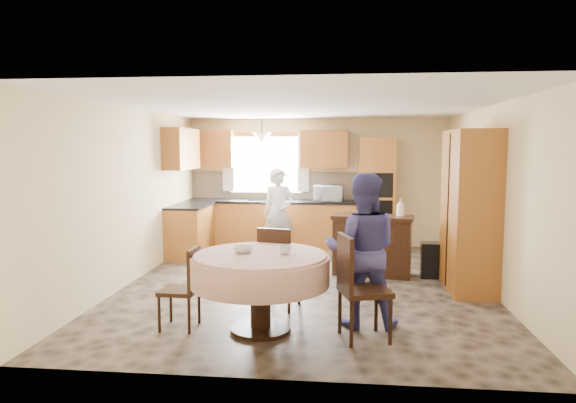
# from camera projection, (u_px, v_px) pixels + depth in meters

# --- Properties ---
(floor) EXTENTS (5.00, 6.00, 0.01)m
(floor) POSITION_uv_depth(u_px,v_px,m) (305.00, 285.00, 7.26)
(floor) COLOR brown
(floor) RESTS_ON ground
(ceiling) EXTENTS (5.00, 6.00, 0.01)m
(ceiling) POSITION_uv_depth(u_px,v_px,m) (306.00, 106.00, 6.99)
(ceiling) COLOR white
(ceiling) RESTS_ON wall_back
(wall_back) EXTENTS (5.00, 0.02, 2.50)m
(wall_back) POSITION_uv_depth(u_px,v_px,m) (316.00, 182.00, 10.09)
(wall_back) COLOR beige
(wall_back) RESTS_ON floor
(wall_front) EXTENTS (5.00, 0.02, 2.50)m
(wall_front) POSITION_uv_depth(u_px,v_px,m) (279.00, 232.00, 4.16)
(wall_front) COLOR beige
(wall_front) RESTS_ON floor
(wall_left) EXTENTS (0.02, 6.00, 2.50)m
(wall_left) POSITION_uv_depth(u_px,v_px,m) (133.00, 195.00, 7.39)
(wall_left) COLOR beige
(wall_left) RESTS_ON floor
(wall_right) EXTENTS (0.02, 6.00, 2.50)m
(wall_right) POSITION_uv_depth(u_px,v_px,m) (492.00, 199.00, 6.87)
(wall_right) COLOR beige
(wall_right) RESTS_ON floor
(window) EXTENTS (1.40, 0.03, 1.10)m
(window) POSITION_uv_depth(u_px,v_px,m) (266.00, 165.00, 10.14)
(window) COLOR white
(window) RESTS_ON wall_back
(curtain_left) EXTENTS (0.22, 0.02, 1.15)m
(curtain_left) POSITION_uv_depth(u_px,v_px,m) (228.00, 162.00, 10.16)
(curtain_left) COLOR white
(curtain_left) RESTS_ON wall_back
(curtain_right) EXTENTS (0.22, 0.02, 1.15)m
(curtain_right) POSITION_uv_depth(u_px,v_px,m) (303.00, 162.00, 10.01)
(curtain_right) COLOR white
(curtain_right) RESTS_ON wall_back
(base_cab_back) EXTENTS (3.30, 0.60, 0.88)m
(base_cab_back) POSITION_uv_depth(u_px,v_px,m) (272.00, 225.00, 9.97)
(base_cab_back) COLOR orange
(base_cab_back) RESTS_ON floor
(counter_back) EXTENTS (3.30, 0.64, 0.04)m
(counter_back) POSITION_uv_depth(u_px,v_px,m) (272.00, 201.00, 9.92)
(counter_back) COLOR black
(counter_back) RESTS_ON base_cab_back
(base_cab_left) EXTENTS (0.60, 1.20, 0.88)m
(base_cab_left) POSITION_uv_depth(u_px,v_px,m) (191.00, 231.00, 9.22)
(base_cab_left) COLOR orange
(base_cab_left) RESTS_ON floor
(counter_left) EXTENTS (0.64, 1.20, 0.04)m
(counter_left) POSITION_uv_depth(u_px,v_px,m) (190.00, 206.00, 9.17)
(counter_left) COLOR black
(counter_left) RESTS_ON base_cab_left
(backsplash) EXTENTS (3.30, 0.02, 0.55)m
(backsplash) POSITION_uv_depth(u_px,v_px,m) (273.00, 186.00, 10.18)
(backsplash) COLOR #CAB58F
(backsplash) RESTS_ON wall_back
(wall_cab_left) EXTENTS (0.85, 0.33, 0.72)m
(wall_cab_left) POSITION_uv_depth(u_px,v_px,m) (212.00, 149.00, 10.07)
(wall_cab_left) COLOR #AC652B
(wall_cab_left) RESTS_ON wall_back
(wall_cab_right) EXTENTS (0.90, 0.33, 0.72)m
(wall_cab_right) POSITION_uv_depth(u_px,v_px,m) (324.00, 149.00, 9.84)
(wall_cab_right) COLOR #AC652B
(wall_cab_right) RESTS_ON wall_back
(wall_cab_side) EXTENTS (0.33, 1.20, 0.72)m
(wall_cab_side) POSITION_uv_depth(u_px,v_px,m) (181.00, 149.00, 9.08)
(wall_cab_side) COLOR #AC652B
(wall_cab_side) RESTS_ON wall_left
(oven_tower) EXTENTS (0.66, 0.62, 2.12)m
(oven_tower) POSITION_uv_depth(u_px,v_px,m) (376.00, 194.00, 9.69)
(oven_tower) COLOR orange
(oven_tower) RESTS_ON floor
(oven_upper) EXTENTS (0.56, 0.01, 0.45)m
(oven_upper) POSITION_uv_depth(u_px,v_px,m) (378.00, 185.00, 9.35)
(oven_upper) COLOR black
(oven_upper) RESTS_ON oven_tower
(oven_lower) EXTENTS (0.56, 0.01, 0.45)m
(oven_lower) POSITION_uv_depth(u_px,v_px,m) (377.00, 212.00, 9.41)
(oven_lower) COLOR black
(oven_lower) RESTS_ON oven_tower
(pendant) EXTENTS (0.36, 0.36, 0.18)m
(pendant) POSITION_uv_depth(u_px,v_px,m) (262.00, 138.00, 9.61)
(pendant) COLOR beige
(pendant) RESTS_ON ceiling
(sideboard) EXTENTS (1.27, 0.70, 0.86)m
(sideboard) POSITION_uv_depth(u_px,v_px,m) (372.00, 247.00, 7.79)
(sideboard) COLOR #341D0E
(sideboard) RESTS_ON floor
(space_heater) EXTENTS (0.40, 0.29, 0.53)m
(space_heater) POSITION_uv_depth(u_px,v_px,m) (434.00, 260.00, 7.64)
(space_heater) COLOR black
(space_heater) RESTS_ON floor
(cupboard) EXTENTS (0.57, 1.14, 2.17)m
(cupboard) POSITION_uv_depth(u_px,v_px,m) (470.00, 211.00, 6.90)
(cupboard) COLOR orange
(cupboard) RESTS_ON floor
(dining_table) EXTENTS (1.45, 1.45, 0.83)m
(dining_table) POSITION_uv_depth(u_px,v_px,m) (260.00, 271.00, 5.37)
(dining_table) COLOR #341D0E
(dining_table) RESTS_ON floor
(chair_left) EXTENTS (0.40, 0.40, 0.88)m
(chair_left) POSITION_uv_depth(u_px,v_px,m) (185.00, 284.00, 5.47)
(chair_left) COLOR #341D0E
(chair_left) RESTS_ON floor
(chair_back) EXTENTS (0.52, 0.52, 1.00)m
(chair_back) POSITION_uv_depth(u_px,v_px,m) (277.00, 264.00, 6.11)
(chair_back) COLOR #341D0E
(chair_back) RESTS_ON floor
(chair_right) EXTENTS (0.58, 0.58, 1.07)m
(chair_right) POSITION_uv_depth(u_px,v_px,m) (356.00, 282.00, 5.13)
(chair_right) COLOR #341D0E
(chair_right) RESTS_ON floor
(framed_picture) EXTENTS (0.06, 0.52, 0.43)m
(framed_picture) POSITION_uv_depth(u_px,v_px,m) (486.00, 162.00, 7.06)
(framed_picture) COLOR gold
(framed_picture) RESTS_ON wall_right
(microwave) EXTENTS (0.58, 0.42, 0.30)m
(microwave) POSITION_uv_depth(u_px,v_px,m) (329.00, 193.00, 9.74)
(microwave) COLOR silver
(microwave) RESTS_ON counter_back
(person_sink) EXTENTS (0.67, 0.57, 1.57)m
(person_sink) POSITION_uv_depth(u_px,v_px,m) (279.00, 213.00, 9.09)
(person_sink) COLOR silver
(person_sink) RESTS_ON floor
(person_dining) EXTENTS (0.82, 0.64, 1.67)m
(person_dining) POSITION_uv_depth(u_px,v_px,m) (362.00, 250.00, 5.52)
(person_dining) COLOR #3E3C83
(person_dining) RESTS_ON floor
(bowl_sideboard) EXTENTS (0.29, 0.29, 0.05)m
(bowl_sideboard) POSITION_uv_depth(u_px,v_px,m) (350.00, 217.00, 7.78)
(bowl_sideboard) COLOR #B2B2B2
(bowl_sideboard) RESTS_ON sideboard
(bottle_sideboard) EXTENTS (0.16, 0.16, 0.32)m
(bottle_sideboard) POSITION_uv_depth(u_px,v_px,m) (400.00, 209.00, 7.69)
(bottle_sideboard) COLOR silver
(bottle_sideboard) RESTS_ON sideboard
(cup_table) EXTENTS (0.16, 0.16, 0.09)m
(cup_table) POSITION_uv_depth(u_px,v_px,m) (285.00, 250.00, 5.32)
(cup_table) COLOR #B2B2B2
(cup_table) RESTS_ON dining_table
(bowl_table) EXTENTS (0.23, 0.23, 0.07)m
(bowl_table) POSITION_uv_depth(u_px,v_px,m) (244.00, 249.00, 5.42)
(bowl_table) COLOR #B2B2B2
(bowl_table) RESTS_ON dining_table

